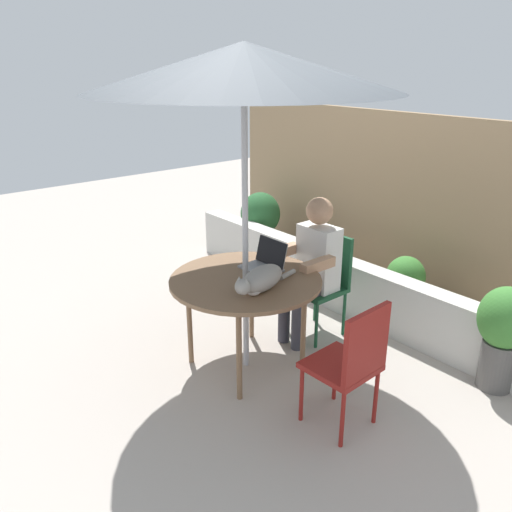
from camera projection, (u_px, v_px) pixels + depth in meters
The scene contains 13 objects.
ground_plane at pixel (246, 364), 4.08m from camera, with size 14.00×14.00×0.00m, color #ADA399.
fence_back at pixel (418, 208), 5.05m from camera, with size 5.07×0.08×1.78m, color #937756.
planter_wall_low at pixel (357, 290), 4.77m from camera, with size 4.57×0.20×0.51m, color beige.
patio_table at pixel (246, 285), 3.83m from camera, with size 1.12×1.12×0.74m.
patio_umbrella at pixel (244, 68), 3.29m from camera, with size 2.07×2.07×2.35m.
chair_occupied at pixel (324, 276), 4.41m from camera, with size 0.40×0.40×0.88m.
chair_empty at pixel (352, 359), 3.20m from camera, with size 0.41×0.41×0.88m.
person_seated at pixel (312, 262), 4.25m from camera, with size 0.48×0.48×1.22m.
laptop at pixel (266, 260), 3.98m from camera, with size 0.30×0.26×0.21m.
cat at pixel (260, 280), 3.58m from camera, with size 0.29×0.65×0.17m.
potted_plant_near_fence at pixel (503, 330), 3.64m from camera, with size 0.38×0.38×0.79m.
potted_plant_by_chair at pixel (405, 285), 4.74m from camera, with size 0.35×0.35×0.58m.
potted_plant_corner at pixel (260, 223), 6.13m from camera, with size 0.47×0.47×0.80m.
Camera 1 is at (2.74, -2.19, 2.25)m, focal length 36.37 mm.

